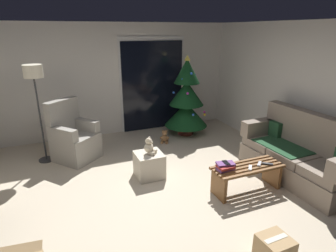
# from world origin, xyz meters

# --- Properties ---
(ground_plane) EXTENTS (7.00, 7.00, 0.00)m
(ground_plane) POSITION_xyz_m (0.00, 0.00, 0.00)
(ground_plane) COLOR beige
(wall_back) EXTENTS (5.72, 0.12, 2.50)m
(wall_back) POSITION_xyz_m (0.00, 3.06, 1.25)
(wall_back) COLOR silver
(wall_back) RESTS_ON ground
(wall_right) EXTENTS (0.12, 6.00, 2.50)m
(wall_right) POSITION_xyz_m (2.86, 0.00, 1.25)
(wall_right) COLOR silver
(wall_right) RESTS_ON ground
(patio_door_frame) EXTENTS (1.60, 0.02, 2.20)m
(patio_door_frame) POSITION_xyz_m (0.95, 2.99, 1.10)
(patio_door_frame) COLOR silver
(patio_door_frame) RESTS_ON ground
(patio_door_glass) EXTENTS (1.50, 0.02, 2.10)m
(patio_door_glass) POSITION_xyz_m (0.95, 2.97, 1.05)
(patio_door_glass) COLOR black
(patio_door_glass) RESTS_ON ground
(couch) EXTENTS (0.83, 1.96, 1.08)m
(couch) POSITION_xyz_m (2.32, -0.27, 0.40)
(couch) COLOR gray
(couch) RESTS_ON ground
(coffee_table) EXTENTS (1.10, 0.40, 0.42)m
(coffee_table) POSITION_xyz_m (1.28, -0.29, 0.28)
(coffee_table) COLOR brown
(coffee_table) RESTS_ON ground
(remote_silver) EXTENTS (0.15, 0.14, 0.02)m
(remote_silver) POSITION_xyz_m (1.47, -0.31, 0.43)
(remote_silver) COLOR #ADADB2
(remote_silver) RESTS_ON coffee_table
(remote_white) EXTENTS (0.13, 0.15, 0.02)m
(remote_white) POSITION_xyz_m (1.26, -0.36, 0.43)
(remote_white) COLOR silver
(remote_white) RESTS_ON coffee_table
(remote_graphite) EXTENTS (0.15, 0.13, 0.02)m
(remote_graphite) POSITION_xyz_m (1.59, -0.36, 0.43)
(remote_graphite) COLOR #333338
(remote_graphite) RESTS_ON coffee_table
(book_stack) EXTENTS (0.28, 0.22, 0.10)m
(book_stack) POSITION_xyz_m (0.91, -0.26, 0.47)
(book_stack) COLOR #6B3D7A
(book_stack) RESTS_ON coffee_table
(cell_phone) EXTENTS (0.09, 0.15, 0.01)m
(cell_phone) POSITION_xyz_m (0.92, -0.24, 0.52)
(cell_phone) COLOR black
(cell_phone) RESTS_ON book_stack
(christmas_tree) EXTENTS (0.98, 0.98, 1.82)m
(christmas_tree) POSITION_xyz_m (1.51, 2.28, 0.81)
(christmas_tree) COLOR #4C1E19
(christmas_tree) RESTS_ON ground
(armchair) EXTENTS (0.96, 0.96, 1.13)m
(armchair) POSITION_xyz_m (-1.03, 1.90, 0.40)
(armchair) COLOR gray
(armchair) RESTS_ON ground
(floor_lamp) EXTENTS (0.32, 0.32, 1.78)m
(floor_lamp) POSITION_xyz_m (-1.54, 2.02, 1.51)
(floor_lamp) COLOR #2D2D30
(floor_lamp) RESTS_ON ground
(ottoman) EXTENTS (0.44, 0.44, 0.42)m
(ottoman) POSITION_xyz_m (0.06, 0.70, 0.21)
(ottoman) COLOR beige
(ottoman) RESTS_ON ground
(teddy_bear_cream) EXTENTS (0.22, 0.21, 0.29)m
(teddy_bear_cream) POSITION_xyz_m (0.07, 0.69, 0.54)
(teddy_bear_cream) COLOR beige
(teddy_bear_cream) RESTS_ON ottoman
(teddy_bear_chestnut_by_tree) EXTENTS (0.21, 0.21, 0.29)m
(teddy_bear_chestnut_by_tree) POSITION_xyz_m (0.85, 1.98, 0.12)
(teddy_bear_chestnut_by_tree) COLOR brown
(teddy_bear_chestnut_by_tree) RESTS_ON ground
(cardboard_box_taped_mid_floor) EXTENTS (0.33, 0.32, 0.28)m
(cardboard_box_taped_mid_floor) POSITION_xyz_m (0.70, -1.53, 0.14)
(cardboard_box_taped_mid_floor) COLOR tan
(cardboard_box_taped_mid_floor) RESTS_ON ground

